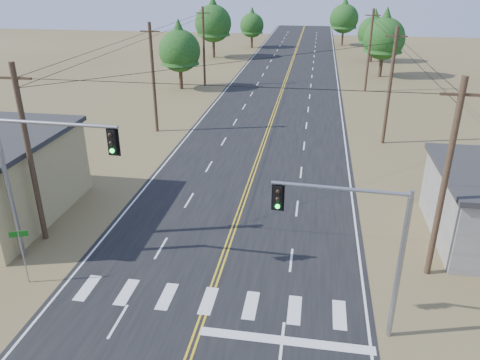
# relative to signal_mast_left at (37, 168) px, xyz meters

# --- Properties ---
(road) EXTENTS (15.00, 200.00, 0.02)m
(road) POSITION_rel_signal_mast_left_xyz_m (8.81, 20.05, -5.30)
(road) COLOR black
(road) RESTS_ON ground
(utility_pole_left_near) EXTENTS (1.80, 0.30, 10.00)m
(utility_pole_left_near) POSITION_rel_signal_mast_left_xyz_m (-1.69, 2.05, -0.19)
(utility_pole_left_near) COLOR #4C3826
(utility_pole_left_near) RESTS_ON ground
(utility_pole_left_mid) EXTENTS (1.80, 0.30, 10.00)m
(utility_pole_left_mid) POSITION_rel_signal_mast_left_xyz_m (-1.69, 22.05, -0.19)
(utility_pole_left_mid) COLOR #4C3826
(utility_pole_left_mid) RESTS_ON ground
(utility_pole_left_far) EXTENTS (1.80, 0.30, 10.00)m
(utility_pole_left_far) POSITION_rel_signal_mast_left_xyz_m (-1.69, 42.05, -0.19)
(utility_pole_left_far) COLOR #4C3826
(utility_pole_left_far) RESTS_ON ground
(utility_pole_right_near) EXTENTS (1.80, 0.30, 10.00)m
(utility_pole_right_near) POSITION_rel_signal_mast_left_xyz_m (19.31, 2.05, -0.19)
(utility_pole_right_near) COLOR #4C3826
(utility_pole_right_near) RESTS_ON ground
(utility_pole_right_mid) EXTENTS (1.80, 0.30, 10.00)m
(utility_pole_right_mid) POSITION_rel_signal_mast_left_xyz_m (19.31, 22.05, -0.19)
(utility_pole_right_mid) COLOR #4C3826
(utility_pole_right_mid) RESTS_ON ground
(utility_pole_right_far) EXTENTS (1.80, 0.30, 10.00)m
(utility_pole_right_far) POSITION_rel_signal_mast_left_xyz_m (19.31, 42.05, -0.19)
(utility_pole_right_far) COLOR #4C3826
(utility_pole_right_far) RESTS_ON ground
(signal_mast_left) EXTENTS (6.40, 0.57, 7.86)m
(signal_mast_left) POSITION_rel_signal_mast_left_xyz_m (0.00, 0.00, 0.00)
(signal_mast_left) COLOR gray
(signal_mast_left) RESTS_ON ground
(signal_mast_right) EXTENTS (5.28, 0.52, 6.76)m
(signal_mast_right) POSITION_rel_signal_mast_left_xyz_m (15.32, -2.82, -0.76)
(signal_mast_right) COLOR gray
(signal_mast_right) RESTS_ON ground
(street_sign) EXTENTS (0.81, 0.34, 2.88)m
(street_sign) POSITION_rel_signal_mast_left_xyz_m (-0.26, -1.95, -3.38)
(street_sign) COLOR gray
(street_sign) RESTS_ON ground
(tree_left_near) EXTENTS (5.27, 5.27, 8.79)m
(tree_left_near) POSITION_rel_signal_mast_left_xyz_m (-4.25, 39.56, 0.07)
(tree_left_near) COLOR #3F2D1E
(tree_left_near) RESTS_ON ground
(tree_left_mid) EXTENTS (6.30, 6.30, 10.50)m
(tree_left_mid) POSITION_rel_signal_mast_left_xyz_m (-5.19, 63.92, 1.12)
(tree_left_mid) COLOR #3F2D1E
(tree_left_mid) RESTS_ON ground
(tree_left_far) EXTENTS (4.68, 4.68, 7.80)m
(tree_left_far) POSITION_rel_signal_mast_left_xyz_m (-0.19, 76.67, -0.54)
(tree_left_far) COLOR #3F2D1E
(tree_left_far) RESTS_ON ground
(tree_right_near) EXTENTS (5.82, 5.82, 9.70)m
(tree_right_near) POSITION_rel_signal_mast_left_xyz_m (22.14, 51.64, 0.63)
(tree_right_near) COLOR #3F2D1E
(tree_right_near) RESTS_ON ground
(tree_right_mid) EXTENTS (5.17, 5.17, 8.62)m
(tree_right_mid) POSITION_rel_signal_mast_left_xyz_m (21.93, 64.09, -0.04)
(tree_right_mid) COLOR #3F2D1E
(tree_right_mid) RESTS_ON ground
(tree_right_far) EXTENTS (5.73, 5.73, 9.55)m
(tree_right_far) POSITION_rel_signal_mast_left_xyz_m (17.81, 82.82, 0.54)
(tree_right_far) COLOR #3F2D1E
(tree_right_far) RESTS_ON ground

